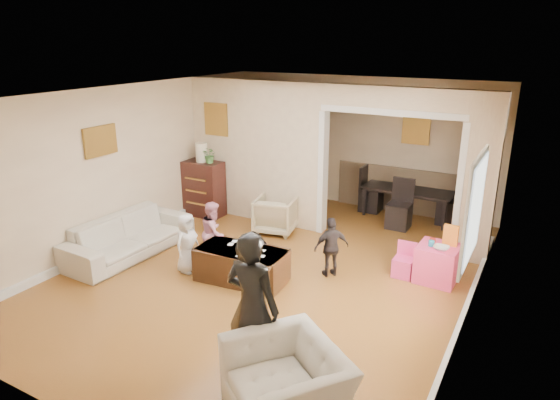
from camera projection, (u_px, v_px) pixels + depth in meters
The scene contains 27 objects.
floor at pixel (273, 270), 7.37m from camera, with size 7.00×7.00×0.00m, color #A76C2B.
partition_left at pixel (257, 152), 9.09m from camera, with size 2.75×0.18×2.60m, color beige.
partition_right at pixel (478, 180), 7.31m from camera, with size 0.55×0.18×2.60m, color beige.
partition_header at pixel (393, 98), 7.59m from camera, with size 2.22×0.18×0.35m, color beige.
window_pane at pixel (475, 210), 5.29m from camera, with size 0.03×0.95×1.10m, color white.
framed_art_partition at pixel (216, 119), 9.22m from camera, with size 0.45×0.03×0.55m, color brown.
framed_art_sofa_wall at pixel (100, 141), 7.56m from camera, with size 0.03×0.55×0.40m, color brown.
framed_art_alcove at pixel (416, 128), 9.18m from camera, with size 0.45×0.03×0.55m, color brown.
sofa at pixel (129, 236), 7.84m from camera, with size 2.12×0.83×0.62m, color beige.
armchair_back at pixel (276, 215), 8.74m from camera, with size 0.68×0.70×0.64m, color tan.
armchair_front at pixel (286, 385), 4.44m from camera, with size 1.06×0.93×0.69m, color beige.
dresser at pixel (203, 188), 9.52m from camera, with size 0.78×0.44×1.07m, color black.
table_lamp at pixel (201, 152), 9.29m from camera, with size 0.22×0.22×0.36m, color #FCEECD.
potted_plant at pixel (210, 155), 9.21m from camera, with size 0.27×0.23×0.30m, color #417534.
coffee_table at pixel (242, 265), 7.01m from camera, with size 1.26×0.63×0.47m, color #3A2212.
coffee_cup at pixel (245, 249), 6.84m from camera, with size 0.11×0.11×0.10m, color silver.
play_table at pixel (437, 263), 6.99m from camera, with size 0.55×0.55×0.53m, color #FF4380.
cereal_box at pixel (451, 235), 6.89m from camera, with size 0.20×0.07×0.30m, color yellow.
cyan_cup at pixel (431, 243), 6.90m from camera, with size 0.08×0.08×0.08m, color teal.
toy_block at pixel (433, 240), 7.06m from camera, with size 0.08×0.06×0.05m, color red.
play_bowl at pixel (441, 248), 6.78m from camera, with size 0.21×0.21×0.05m, color silver.
dining_table at pixel (409, 202), 9.47m from camera, with size 1.69×0.94×0.59m, color black.
adult_person at pixel (252, 307), 4.83m from camera, with size 0.58×0.38×1.60m, color black.
child_kneel_a at pixel (187, 243), 7.22m from camera, with size 0.44×0.28×0.89m, color silver.
child_kneel_b at pixel (214, 232), 7.51m from camera, with size 0.47×0.37×0.97m, color pink.
child_toddler at pixel (331, 247), 7.08m from camera, with size 0.52×0.22×0.89m, color black.
craft_papers at pixel (245, 251), 6.89m from camera, with size 0.71×0.49×0.00m.
Camera 1 is at (3.33, -5.78, 3.32)m, focal length 31.68 mm.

